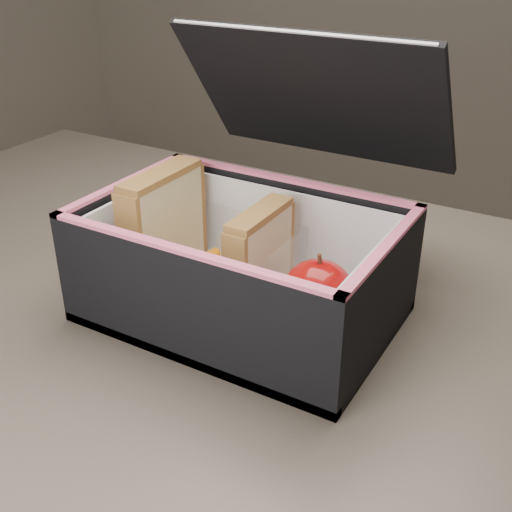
% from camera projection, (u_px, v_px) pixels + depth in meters
% --- Properties ---
extents(kitchen_table, '(1.20, 0.80, 0.75)m').
position_uv_depth(kitchen_table, '(212.00, 389.00, 0.68)').
color(kitchen_table, brown).
rests_on(kitchen_table, ground).
extents(lunch_bag, '(0.29, 0.31, 0.26)m').
position_uv_depth(lunch_bag, '(245.00, 256.00, 0.62)').
color(lunch_bag, black).
rests_on(lunch_bag, kitchen_table).
extents(plastic_tub, '(0.16, 0.12, 0.07)m').
position_uv_depth(plastic_tub, '(211.00, 260.00, 0.65)').
color(plastic_tub, white).
rests_on(plastic_tub, lunch_bag).
extents(sandwich_left, '(0.03, 0.10, 0.12)m').
position_uv_depth(sandwich_left, '(164.00, 224.00, 0.67)').
color(sandwich_left, tan).
rests_on(sandwich_left, plastic_tub).
extents(sandwich_right, '(0.02, 0.09, 0.10)m').
position_uv_depth(sandwich_right, '(260.00, 257.00, 0.62)').
color(sandwich_right, tan).
rests_on(sandwich_right, plastic_tub).
extents(carrot_sticks, '(0.06, 0.14, 0.03)m').
position_uv_depth(carrot_sticks, '(214.00, 276.00, 0.65)').
color(carrot_sticks, '#EA6900').
rests_on(carrot_sticks, plastic_tub).
extents(paper_napkin, '(0.09, 0.09, 0.01)m').
position_uv_depth(paper_napkin, '(321.00, 320.00, 0.61)').
color(paper_napkin, white).
rests_on(paper_napkin, lunch_bag).
extents(red_apple, '(0.08, 0.08, 0.07)m').
position_uv_depth(red_apple, '(318.00, 292.00, 0.59)').
color(red_apple, '#9A070A').
rests_on(red_apple, paper_napkin).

